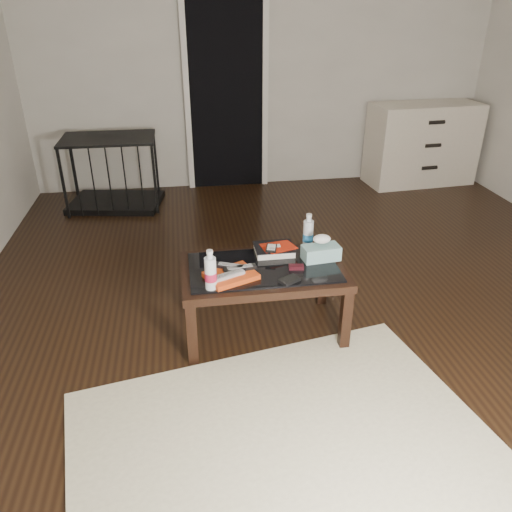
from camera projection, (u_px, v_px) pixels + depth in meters
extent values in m
plane|color=black|center=(317.00, 291.00, 3.68)|extent=(5.00, 5.00, 0.00)
plane|color=beige|center=(263.00, 60.00, 5.26)|extent=(5.00, 0.00, 5.00)
cube|color=black|center=(226.00, 96.00, 5.34)|extent=(0.80, 0.05, 2.00)
cube|color=silver|center=(187.00, 97.00, 5.26)|extent=(0.06, 0.04, 2.04)
cube|color=silver|center=(265.00, 95.00, 5.37)|extent=(0.06, 0.04, 2.04)
cube|color=black|center=(192.00, 333.00, 2.87)|extent=(0.06, 0.06, 0.40)
cube|color=black|center=(346.00, 319.00, 3.00)|extent=(0.06, 0.06, 0.40)
cube|color=black|center=(189.00, 288.00, 3.33)|extent=(0.06, 0.06, 0.40)
cube|color=black|center=(322.00, 277.00, 3.46)|extent=(0.06, 0.06, 0.40)
cube|color=black|center=(263.00, 272.00, 3.06)|extent=(1.00, 0.60, 0.05)
cube|color=black|center=(263.00, 267.00, 3.05)|extent=(0.90, 0.50, 0.01)
cube|color=beige|center=(288.00, 451.00, 2.37)|extent=(2.24, 1.84, 0.01)
cube|color=silver|center=(422.00, 144.00, 5.68)|extent=(1.24, 0.60, 0.90)
cylinder|color=black|center=(429.00, 168.00, 5.54)|extent=(0.18, 0.05, 0.04)
cylinder|color=black|center=(433.00, 146.00, 5.43)|extent=(0.18, 0.05, 0.04)
cylinder|color=black|center=(437.00, 122.00, 5.31)|extent=(0.18, 0.05, 0.04)
cube|color=black|center=(117.00, 202.00, 5.20)|extent=(0.99, 0.75, 0.06)
cube|color=black|center=(108.00, 139.00, 4.90)|extent=(0.99, 0.75, 0.02)
cube|color=black|center=(63.00, 184.00, 4.75)|extent=(0.03, 0.03, 0.70)
cube|color=black|center=(155.00, 180.00, 4.87)|extent=(0.03, 0.03, 0.70)
cube|color=black|center=(73.00, 167.00, 5.24)|extent=(0.03, 0.03, 0.70)
cube|color=black|center=(156.00, 163.00, 5.36)|extent=(0.03, 0.03, 0.70)
cube|color=#D34313|center=(231.00, 276.00, 2.91)|extent=(0.34, 0.30, 0.03)
cube|color=#A2A3A7|center=(228.00, 275.00, 2.87)|extent=(0.20, 0.13, 0.02)
cube|color=black|center=(240.00, 268.00, 2.94)|extent=(0.21, 0.08, 0.02)
cube|color=black|center=(231.00, 266.00, 2.96)|extent=(0.20, 0.12, 0.02)
cube|color=black|center=(274.00, 250.00, 3.20)|extent=(0.25, 0.20, 0.05)
cube|color=#B3200B|center=(276.00, 246.00, 3.18)|extent=(0.21, 0.16, 0.01)
cube|color=black|center=(271.00, 248.00, 3.14)|extent=(0.09, 0.12, 0.02)
cube|color=black|center=(296.00, 267.00, 3.02)|extent=(0.10, 0.06, 0.02)
cube|color=black|center=(290.00, 280.00, 2.88)|extent=(0.14, 0.12, 0.02)
cylinder|color=white|center=(210.00, 270.00, 2.76)|extent=(0.07, 0.07, 0.24)
cylinder|color=silver|center=(308.00, 231.00, 3.22)|extent=(0.07, 0.07, 0.24)
cube|color=teal|center=(321.00, 253.00, 3.11)|extent=(0.24, 0.14, 0.09)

